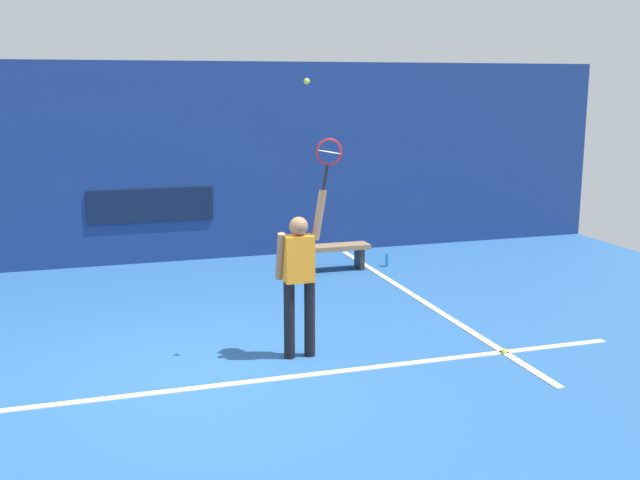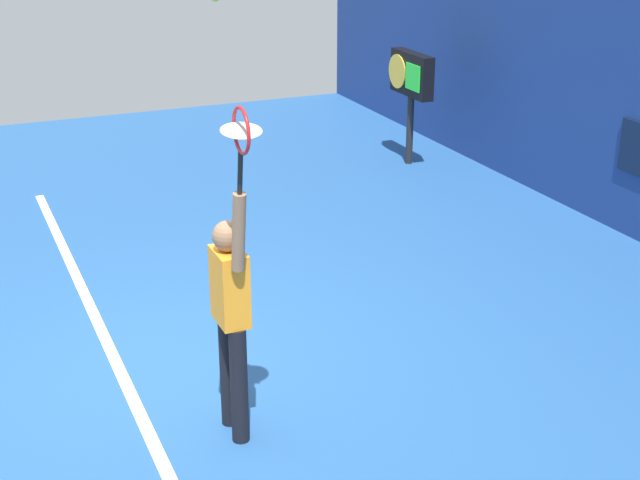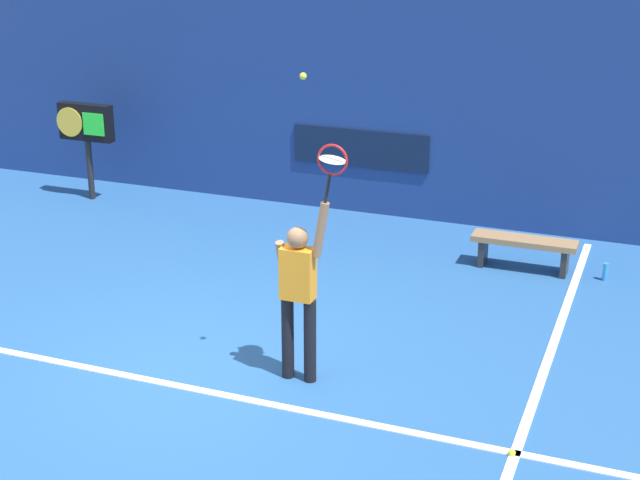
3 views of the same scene
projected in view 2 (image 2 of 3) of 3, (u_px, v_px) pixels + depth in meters
name	position (u px, v px, depth m)	size (l,w,h in m)	color
ground_plane	(161.00, 366.00, 7.86)	(18.00, 18.00, 0.00)	#23518C
court_baseline	(121.00, 373.00, 7.73)	(10.00, 0.10, 0.01)	white
tennis_player	(231.00, 310.00, 6.57)	(0.58, 0.31, 1.99)	black
tennis_racket	(241.00, 136.00, 5.76)	(0.36, 0.27, 0.62)	black
scoreboard_clock	(411.00, 79.00, 12.92)	(0.96, 0.20, 1.60)	black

